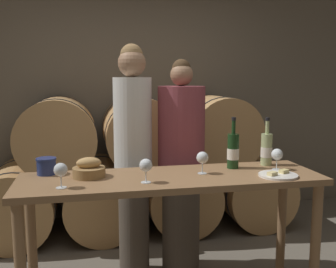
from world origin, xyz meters
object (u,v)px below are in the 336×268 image
blue_crock (46,165)px  bread_basket (89,170)px  tasting_table (172,197)px  person_left (133,156)px  wine_bottle_white (267,149)px  wine_glass_right (277,155)px  person_right (181,166)px  wine_glass_left (146,166)px  wine_glass_far_left (61,170)px  wine_bottle_red (233,151)px  cheese_plate (278,175)px  wine_glass_center (202,158)px

blue_crock → bread_basket: bread_basket is taller
tasting_table → bread_basket: size_ratio=9.37×
person_left → wine_bottle_white: (0.89, -0.41, 0.10)m
bread_basket → wine_glass_right: (1.23, -0.06, 0.05)m
person_right → blue_crock: person_right is taller
person_right → wine_glass_left: person_right is taller
wine_bottle_white → wine_glass_far_left: size_ratio=2.34×
wine_bottle_red → blue_crock: wine_bottle_red is taller
person_left → wine_glass_far_left: size_ratio=12.40×
bread_basket → wine_bottle_red: bearing=2.9°
person_left → wine_glass_left: size_ratio=12.40×
tasting_table → person_right: (0.20, 0.58, 0.06)m
wine_glass_far_left → blue_crock: bearing=107.9°
person_right → blue_crock: (-0.98, -0.38, 0.14)m
wine_bottle_red → blue_crock: bearing=176.5°
tasting_table → blue_crock: (-0.77, 0.20, 0.20)m
cheese_plate → wine_glass_far_left: wine_glass_far_left is taller
blue_crock → cheese_plate: (1.42, -0.35, -0.05)m
person_right → wine_glass_right: (0.52, -0.56, 0.18)m
blue_crock → cheese_plate: size_ratio=0.53×
wine_glass_center → bread_basket: bearing=175.2°
wine_bottle_red → bread_basket: size_ratio=1.72×
person_right → cheese_plate: 0.86m
cheese_plate → wine_glass_right: wine_glass_right is taller
wine_bottle_red → wine_glass_far_left: size_ratio=2.43×
person_left → cheese_plate: 1.10m
wine_bottle_red → blue_crock: (-1.23, 0.08, -0.06)m
blue_crock → cheese_plate: bearing=-13.7°
bread_basket → wine_glass_far_left: 0.27m
wine_glass_far_left → wine_glass_center: bearing=10.3°
blue_crock → person_left: bearing=32.3°
tasting_table → blue_crock: 0.82m
wine_glass_far_left → bread_basket: bearing=54.5°
cheese_plate → wine_glass_right: (0.07, 0.16, 0.09)m
wine_bottle_white → wine_glass_right: bearing=-88.0°
wine_bottle_red → bread_basket: (-0.96, -0.05, -0.07)m
blue_crock → bread_basket: (0.26, -0.12, -0.01)m
wine_bottle_red → wine_bottle_white: bearing=8.4°
person_right → wine_bottle_white: bearing=-38.8°
wine_bottle_white → cheese_plate: bearing=-102.3°
person_left → wine_glass_right: person_left is taller
bread_basket → wine_glass_right: bearing=-2.8°
person_left → person_right: (0.38, -0.00, -0.10)m
wine_glass_far_left → wine_glass_left: 0.48m
wine_glass_left → wine_glass_far_left: bearing=-178.2°
tasting_table → wine_bottle_red: (0.45, 0.13, 0.26)m
wine_glass_left → wine_glass_right: (0.90, 0.14, 0.00)m
wine_glass_far_left → person_left: bearing=55.8°
person_left → person_right: bearing=-0.1°
wine_bottle_red → wine_glass_far_left: (-1.12, -0.26, -0.02)m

